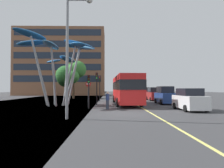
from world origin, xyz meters
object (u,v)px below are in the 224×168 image
(leaf_sculpture, at_px, (60,52))
(traffic_light_island_mid, at_px, (100,83))
(pedestrian, at_px, (107,100))
(car_parked_mid, at_px, (165,96))
(traffic_light_kerb_far, at_px, (97,82))
(no_entry_sign, at_px, (88,90))
(car_parked_far, at_px, (154,94))
(red_bus, at_px, (126,88))
(street_lamp, at_px, (73,41))
(car_far_side, at_px, (141,92))
(traffic_light_kerb_near, at_px, (89,84))
(car_side_street, at_px, (144,93))
(car_parked_near, at_px, (189,100))

(leaf_sculpture, bearing_deg, traffic_light_island_mid, 57.67)
(traffic_light_island_mid, relative_size, pedestrian, 2.33)
(pedestrian, bearing_deg, car_parked_mid, 40.57)
(traffic_light_kerb_far, distance_m, no_entry_sign, 1.96)
(car_parked_far, height_order, pedestrian, car_parked_far)
(traffic_light_kerb_far, relative_size, car_parked_mid, 0.89)
(red_bus, distance_m, street_lamp, 12.46)
(car_far_side, relative_size, no_entry_sign, 1.61)
(leaf_sculpture, distance_m, no_entry_sign, 5.72)
(traffic_light_island_mid, bearing_deg, car_parked_mid, -29.11)
(red_bus, bearing_deg, leaf_sculpture, -172.44)
(traffic_light_kerb_far, bearing_deg, car_far_side, 68.57)
(car_parked_far, relative_size, no_entry_sign, 1.58)
(red_bus, bearing_deg, traffic_light_kerb_far, -168.32)
(traffic_light_kerb_far, height_order, no_entry_sign, traffic_light_kerb_far)
(traffic_light_kerb_near, xyz_separation_m, pedestrian, (1.85, -0.55, -1.56))
(traffic_light_kerb_near, relative_size, traffic_light_island_mid, 0.85)
(red_bus, relative_size, car_side_street, 2.43)
(leaf_sculpture, bearing_deg, car_parked_mid, 8.74)
(traffic_light_kerb_near, distance_m, traffic_light_island_mid, 10.63)
(car_parked_far, bearing_deg, car_parked_near, -90.93)
(red_bus, bearing_deg, no_entry_sign, -153.19)
(traffic_light_island_mid, distance_m, car_parked_mid, 10.07)
(traffic_light_kerb_near, height_order, car_side_street, traffic_light_kerb_near)
(traffic_light_kerb_far, xyz_separation_m, car_far_side, (9.31, 23.71, -1.74))
(car_parked_mid, relative_size, no_entry_sign, 1.56)
(leaf_sculpture, relative_size, car_far_side, 2.12)
(car_parked_near, distance_m, pedestrian, 7.49)
(car_parked_far, bearing_deg, car_side_street, 91.43)
(car_parked_near, bearing_deg, car_far_side, 88.89)
(car_far_side, distance_m, pedestrian, 29.45)
(leaf_sculpture, height_order, pedestrian, leaf_sculpture)
(car_parked_near, xyz_separation_m, car_parked_far, (0.24, 14.70, 0.08))
(traffic_light_island_mid, relative_size, car_parked_far, 0.88)
(car_side_street, bearing_deg, car_parked_near, -90.14)
(car_far_side, bearing_deg, leaf_sculpture, -119.49)
(car_side_street, xyz_separation_m, no_entry_sign, (-9.64, -17.88, 0.78))
(car_parked_mid, xyz_separation_m, car_far_side, (0.60, 22.02, 0.01))
(car_far_side, bearing_deg, traffic_light_kerb_far, -111.43)
(car_parked_mid, distance_m, pedestrian, 9.73)
(red_bus, height_order, car_parked_near, red_bus)
(red_bus, height_order, car_far_side, red_bus)
(traffic_light_kerb_near, xyz_separation_m, no_entry_sign, (-0.32, 2.60, -0.56))
(traffic_light_kerb_near, bearing_deg, car_far_side, 70.52)
(street_lamp, bearing_deg, car_parked_mid, 51.86)
(traffic_light_kerb_far, relative_size, street_lamp, 0.49)
(traffic_light_kerb_near, distance_m, car_parked_near, 9.51)
(car_side_street, height_order, pedestrian, car_side_street)
(leaf_sculpture, distance_m, car_parked_far, 17.04)
(leaf_sculpture, xyz_separation_m, car_far_side, (13.58, 24.02, -5.21))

